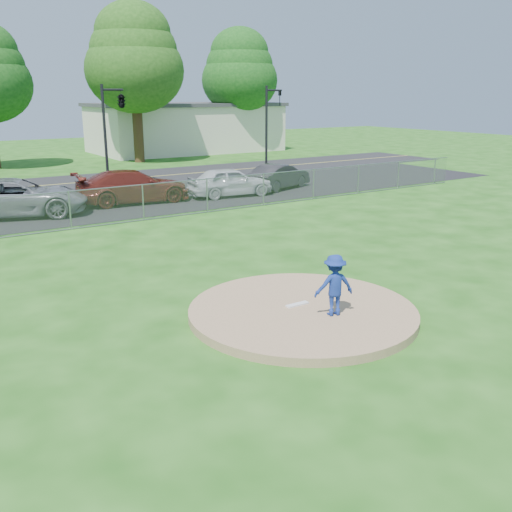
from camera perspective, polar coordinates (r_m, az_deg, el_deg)
The scene contains 16 objects.
ground at distance 22.04m, azimuth -11.52°, elevation 2.26°, with size 120.00×120.00×0.00m, color #195011.
pitchers_mound at distance 13.63m, azimuth 4.65°, elevation -5.57°, with size 5.40×5.40×0.20m, color #9B7855.
pitching_rubber at distance 13.74m, azimuth 4.15°, elevation -4.85°, with size 0.60×0.15×0.04m, color white.
chain_link_fence at distance 23.72m, azimuth -13.46°, elevation 4.96°, with size 40.00×0.06×1.50m, color gray.
parking_lot at distance 28.06m, azimuth -16.57°, elevation 4.83°, with size 50.00×8.00×0.01m, color black.
street at distance 35.22m, azimuth -20.24°, elevation 6.65°, with size 60.00×7.00×0.01m, color black.
commercial_building at distance 53.65m, azimuth -7.07°, elevation 12.68°, with size 16.40×9.40×4.30m.
tree_right at distance 45.29m, azimuth -12.10°, elevation 18.84°, with size 7.28×7.28×11.63m.
tree_far_right at distance 52.93m, azimuth -1.65°, elevation 18.05°, with size 6.72×6.72×10.74m.
traffic_signal_center at distance 34.08m, azimuth -13.48°, elevation 14.71°, with size 1.42×2.48×5.60m.
traffic_signal_right at distance 38.89m, azimuth 1.35°, elevation 13.38°, with size 1.28×0.20×5.60m.
pitcher at distance 13.03m, azimuth 7.83°, elevation -2.90°, with size 0.92×0.53×1.42m, color navy.
parked_car_gray at distance 26.51m, azimuth -22.82°, elevation 5.42°, with size 2.68×5.82×1.62m, color gray.
parked_car_darkred at distance 28.17m, azimuth -12.20°, elevation 6.82°, with size 2.21×5.45×1.58m, color maroon.
parked_car_pearl at distance 29.43m, azimuth -2.61°, elevation 7.44°, with size 1.75×4.35×1.48m, color silver.
parked_car_charcoal at distance 31.74m, azimuth 2.33°, elevation 7.96°, with size 1.45×4.15×1.37m, color #28282A.
Camera 1 is at (-7.87, -9.95, 5.08)m, focal length 40.00 mm.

